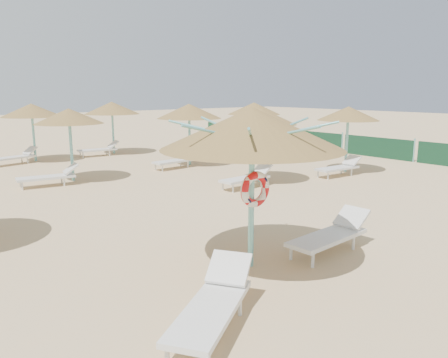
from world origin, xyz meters
TOP-DOWN VIEW (x-y plane):
  - ground at (0.00, 0.00)m, footprint 120.00×120.00m
  - main_palapa at (-0.33, -0.14)m, footprint 3.35×3.35m
  - lounger_main_a at (-2.24, -1.44)m, footprint 2.15×1.72m
  - lounger_main_b at (1.49, -0.64)m, footprint 2.17×0.75m
  - palapa_field at (2.21, 10.37)m, footprint 19.70×13.70m
  - windbreak_fence at (14.00, 9.96)m, footprint 0.08×19.84m

SIDE VIEW (x-z plane):
  - ground at x=0.00m, z-range 0.00..0.00m
  - lounger_main_b at x=1.49m, z-range -0.02..0.76m
  - lounger_main_a at x=-2.24m, z-range -0.02..0.76m
  - windbreak_fence at x=14.00m, z-range -0.05..1.05m
  - palapa_field at x=2.21m, z-range 0.95..3.67m
  - main_palapa at x=-0.33m, z-range 1.11..4.11m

